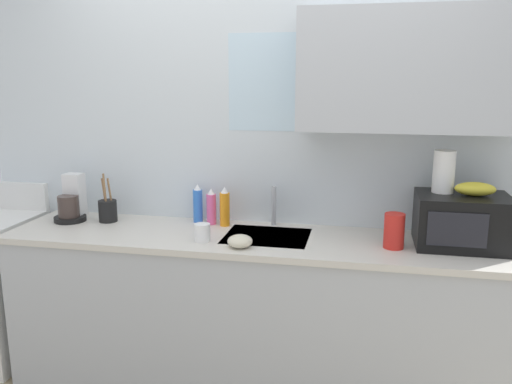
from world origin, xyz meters
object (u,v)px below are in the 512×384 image
Objects in this scene: dish_soap_bottle_pink at (211,207)px; dish_soap_bottle_blue at (198,204)px; cereal_canister at (394,231)px; mug_white at (202,232)px; microwave at (462,221)px; utensil_crock at (108,210)px; coffee_maker at (72,203)px; small_bowl at (240,241)px; paper_towel_roll at (444,172)px; dish_soap_bottle_orange at (225,208)px; banana_bunch at (475,189)px.

dish_soap_bottle_blue is (-0.09, 0.03, 0.01)m from dish_soap_bottle_pink.
cereal_canister is 1.90× the size of mug_white.
dish_soap_bottle_blue reaches higher than dish_soap_bottle_pink.
utensil_crock is (-2.01, 0.07, -0.06)m from microwave.
coffee_maker is 0.94× the size of utensil_crock.
microwave reaches higher than small_bowl.
paper_towel_roll is at bearing 11.02° from mug_white.
dish_soap_bottle_orange is at bearing 3.90° from coffee_maker.
small_bowl is at bearing -55.77° from dish_soap_bottle_pink.
small_bowl is at bearing -64.24° from dish_soap_bottle_orange.
utensil_crock is at bearing 178.06° from banana_bunch.
banana_bunch is (0.05, 0.00, 0.17)m from microwave.
microwave is 2.13× the size of dish_soap_bottle_pink.
small_bowl is (-1.01, -0.30, -0.35)m from paper_towel_roll.
dish_soap_bottle_pink is 0.93× the size of dish_soap_bottle_blue.
cereal_canister is at bearing -147.99° from paper_towel_roll.
microwave is at bearing 16.17° from cereal_canister.
dish_soap_bottle_blue is (-1.37, 0.12, -0.27)m from paper_towel_roll.
paper_towel_roll is at bearing 16.50° from small_bowl.
cereal_canister is 1.68m from utensil_crock.
dish_soap_bottle_orange reaches higher than small_bowl.
utensil_crock reaches higher than dish_soap_bottle_orange.
coffee_maker is at bearing 178.54° from banana_bunch.
paper_towel_roll is 0.95× the size of dish_soap_bottle_blue.
dish_soap_bottle_pink is 1.07m from cereal_canister.
coffee_maker is 1.55× the size of cereal_canister.
dish_soap_bottle_orange is at bearing 82.72° from mug_white.
cereal_canister is 0.60× the size of utensil_crock.
mug_white is (-1.38, -0.19, -0.26)m from banana_bunch.
coffee_maker reaches higher than small_bowl.
dish_soap_bottle_blue is at bearing 175.04° from paper_towel_roll.
small_bowl is (-1.16, -0.25, -0.27)m from banana_bunch.
banana_bunch reaches higher than utensil_crock.
dish_soap_bottle_orange is (0.95, 0.06, 0.00)m from coffee_maker.
utensil_crock is at bearing 179.41° from paper_towel_roll.
mug_white is at bearing -174.82° from cereal_canister.
dish_soap_bottle_orange is 0.42m from small_bowl.
dish_soap_bottle_orange is 1.79× the size of small_bowl.
utensil_crock is (-0.63, -0.07, -0.03)m from dish_soap_bottle_pink.
dish_soap_bottle_pink is at bearing 166.87° from cereal_canister.
paper_towel_roll reaches higher than microwave.
dish_soap_bottle_orange is at bearing -14.41° from dish_soap_bottle_blue.
paper_towel_roll is 1.31m from dish_soap_bottle_pink.
microwave is 4.84× the size of mug_white.
dish_soap_bottle_orange is at bearing 174.50° from microwave.
coffee_maker is (-2.24, 0.06, -0.03)m from microwave.
dish_soap_bottle_blue is at bearing 10.46° from utensil_crock.
banana_bunch is 1.45m from dish_soap_bottle_pink.
paper_towel_roll is 1.22× the size of cereal_canister.
dish_soap_bottle_blue is (0.77, 0.11, 0.00)m from coffee_maker.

